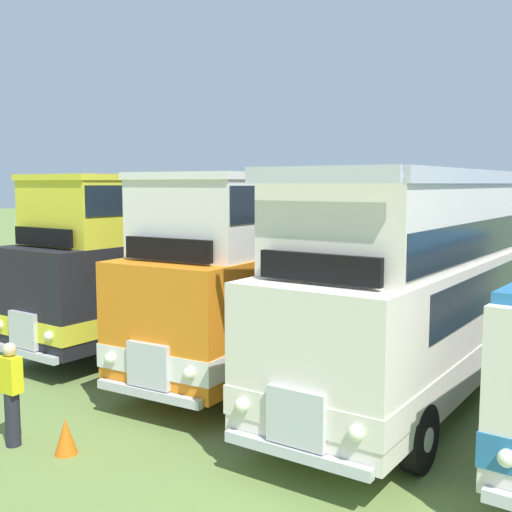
{
  "coord_description": "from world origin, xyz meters",
  "views": [
    {
      "loc": [
        -3.41,
        -12.89,
        4.28
      ],
      "look_at": [
        -12.54,
        0.7,
        2.38
      ],
      "focal_mm": 43.91,
      "sensor_mm": 36.0,
      "label": 1
    }
  ],
  "objects_px": {
    "cone_mid_row": "(66,436)",
    "marshal_person": "(11,393)",
    "bus_second_in_row": "(285,259)",
    "bus_first_in_row": "(177,249)",
    "bus_third_in_row": "(436,276)"
  },
  "relations": [
    {
      "from": "cone_mid_row",
      "to": "marshal_person",
      "type": "height_order",
      "value": "marshal_person"
    },
    {
      "from": "cone_mid_row",
      "to": "marshal_person",
      "type": "bearing_deg",
      "value": -164.71
    },
    {
      "from": "marshal_person",
      "to": "bus_first_in_row",
      "type": "bearing_deg",
      "value": 110.68
    },
    {
      "from": "bus_second_in_row",
      "to": "marshal_person",
      "type": "height_order",
      "value": "bus_second_in_row"
    },
    {
      "from": "bus_first_in_row",
      "to": "cone_mid_row",
      "type": "bearing_deg",
      "value": -62.03
    },
    {
      "from": "bus_second_in_row",
      "to": "cone_mid_row",
      "type": "distance_m",
      "value": 7.01
    },
    {
      "from": "cone_mid_row",
      "to": "bus_second_in_row",
      "type": "bearing_deg",
      "value": 89.99
    },
    {
      "from": "bus_first_in_row",
      "to": "bus_third_in_row",
      "type": "xyz_separation_m",
      "value": [
        7.48,
        -0.46,
        -0.1
      ]
    },
    {
      "from": "bus_first_in_row",
      "to": "bus_second_in_row",
      "type": "relative_size",
      "value": 0.98
    },
    {
      "from": "bus_third_in_row",
      "to": "marshal_person",
      "type": "distance_m",
      "value": 8.43
    },
    {
      "from": "bus_third_in_row",
      "to": "cone_mid_row",
      "type": "height_order",
      "value": "bus_third_in_row"
    },
    {
      "from": "bus_first_in_row",
      "to": "marshal_person",
      "type": "xyz_separation_m",
      "value": [
        2.75,
        -7.29,
        -1.58
      ]
    },
    {
      "from": "bus_first_in_row",
      "to": "bus_second_in_row",
      "type": "xyz_separation_m",
      "value": [
        3.73,
        -0.35,
        0.0
      ]
    },
    {
      "from": "bus_third_in_row",
      "to": "cone_mid_row",
      "type": "distance_m",
      "value": 7.83
    },
    {
      "from": "cone_mid_row",
      "to": "bus_third_in_row",
      "type": "bearing_deg",
      "value": 60.25
    }
  ]
}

